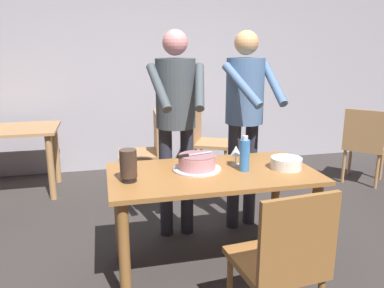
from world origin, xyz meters
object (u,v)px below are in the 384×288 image
object	(u,v)px
cake_knife	(188,155)
background_table	(10,143)
background_chair_0	(207,138)
background_chair_1	(145,148)
person_cutting_cake	(176,112)
person_standing_beside	(245,109)
water_bottle	(245,155)
chair_near_side	(282,259)
main_dining_table	(212,189)
plate_stack	(286,163)
hurricane_lamp	(128,165)
background_chair_2	(364,143)
cake_on_platter	(197,163)
wine_glass_near	(236,151)

from	to	relation	value
cake_knife	background_table	xyz separation A→B (m)	(-1.54, 1.89, -0.29)
background_chair_0	background_chair_1	world-z (taller)	same
background_table	person_cutting_cake	bearing A→B (deg)	-40.64
person_cutting_cake	person_standing_beside	world-z (taller)	same
water_bottle	person_cutting_cake	xyz separation A→B (m)	(-0.36, 0.62, 0.21)
water_bottle	person_cutting_cake	size ratio (longest dim) A/B	0.15
water_bottle	chair_near_side	xyz separation A→B (m)	(-0.05, -0.72, -0.37)
main_dining_table	plate_stack	distance (m)	0.56
person_cutting_cake	background_table	world-z (taller)	person_cutting_cake
water_bottle	hurricane_lamp	world-z (taller)	water_bottle
person_standing_beside	chair_near_side	size ratio (longest dim) A/B	1.91
background_chair_1	main_dining_table	bearing A→B (deg)	-80.71
water_bottle	background_chair_0	world-z (taller)	water_bottle
plate_stack	background_table	distance (m)	3.00
chair_near_side	background_table	bearing A→B (deg)	124.89
cake_knife	background_chair_2	size ratio (longest dim) A/B	0.30
water_bottle	background_chair_1	xyz separation A→B (m)	(-0.50, 1.72, -0.37)
person_cutting_cake	chair_near_side	world-z (taller)	person_cutting_cake
cake_on_platter	hurricane_lamp	distance (m)	0.50
person_cutting_cake	chair_near_side	distance (m)	1.50
hurricane_lamp	plate_stack	bearing A→B (deg)	0.44
hurricane_lamp	background_table	xyz separation A→B (m)	(-1.13, 2.00, -0.28)
background_chair_1	plate_stack	bearing A→B (deg)	-65.25
person_standing_beside	chair_near_side	bearing A→B (deg)	-102.19
hurricane_lamp	background_chair_2	distance (m)	3.17
background_chair_2	person_standing_beside	bearing A→B (deg)	-158.28
main_dining_table	plate_stack	bearing A→B (deg)	-5.99
main_dining_table	background_table	world-z (taller)	main_dining_table
cake_knife	background_chair_1	distance (m)	1.69
wine_glass_near	background_chair_2	xyz separation A→B (m)	(2.04, 1.22, -0.36)
hurricane_lamp	person_cutting_cake	distance (m)	0.82
cake_on_platter	hurricane_lamp	bearing A→B (deg)	-165.43
hurricane_lamp	main_dining_table	bearing A→B (deg)	6.32
wine_glass_near	background_chair_2	world-z (taller)	background_chair_2
plate_stack	person_cutting_cake	size ratio (longest dim) A/B	0.13
plate_stack	background_table	world-z (taller)	plate_stack
person_standing_beside	background_chair_0	world-z (taller)	person_standing_beside
water_bottle	person_cutting_cake	bearing A→B (deg)	119.99
person_standing_beside	background_table	world-z (taller)	person_standing_beside
plate_stack	wine_glass_near	world-z (taller)	wine_glass_near
background_table	background_chair_2	xyz separation A→B (m)	(3.96, -0.60, -0.09)
background_table	background_chair_0	distance (m)	2.23
water_bottle	background_chair_0	size ratio (longest dim) A/B	0.28
cake_knife	person_standing_beside	xyz separation A→B (m)	(0.63, 0.58, 0.21)
main_dining_table	person_standing_beside	xyz separation A→B (m)	(0.47, 0.62, 0.45)
wine_glass_near	water_bottle	world-z (taller)	water_bottle
person_cutting_cake	background_chair_2	world-z (taller)	person_cutting_cake
background_table	background_chair_0	size ratio (longest dim) A/B	1.11
chair_near_side	background_chair_2	distance (m)	2.95
main_dining_table	background_chair_0	distance (m)	2.06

